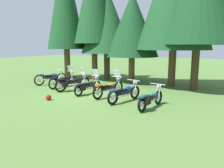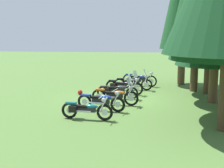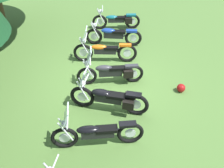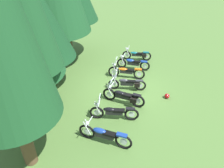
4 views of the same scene
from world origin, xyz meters
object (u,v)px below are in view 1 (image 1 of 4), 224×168
Objects in this scene: motorcycle_1 at (63,80)px; motorcycle_3 at (88,86)px; motorcycle_2 at (73,83)px; motorcycle_6 at (150,99)px; motorcycle_5 at (125,93)px; motorcycle_0 at (51,78)px; dropped_helmet at (49,97)px; pine_tree_3 at (132,25)px; motorcycle_4 at (109,88)px; pine_tree_2 at (107,21)px.

motorcycle_3 is at bearing -103.35° from motorcycle_1.
motorcycle_6 is (5.39, -1.21, -0.06)m from motorcycle_2.
motorcycle_1 reaches higher than motorcycle_6.
motorcycle_0 is at bearing 90.23° from motorcycle_5.
dropped_helmet is (1.76, -2.97, -0.32)m from motorcycle_1.
pine_tree_3 is at bearing -0.30° from motorcycle_3.
motorcycle_6 is at bearing -100.79° from motorcycle_1.
motorcycle_5 is 1.05× the size of motorcycle_6.
motorcycle_6 is at bearing -58.02° from pine_tree_3.
dropped_helmet is (-4.88, -1.23, -0.28)m from motorcycle_6.
motorcycle_1 reaches higher than motorcycle_0.
motorcycle_3 is at bearing 102.25° from motorcycle_4.
motorcycle_2 is 6.15m from pine_tree_3.
motorcycle_6 is (8.15, -2.12, -0.06)m from motorcycle_0.
pine_tree_3 is at bearing 0.85° from motorcycle_2.
motorcycle_2 is 2.73m from motorcycle_4.
pine_tree_2 is at bearing -10.10° from motorcycle_0.
motorcycle_5 is 0.35× the size of pine_tree_3.
motorcycle_4 is 6.16m from pine_tree_3.
pine_tree_2 is (-3.25, 5.07, 4.14)m from motorcycle_4.
motorcycle_2 is 0.95× the size of motorcycle_4.
motorcycle_4 is 0.33× the size of pine_tree_2.
motorcycle_6 is (6.64, -1.75, -0.04)m from motorcycle_1.
pine_tree_2 is 25.43× the size of dropped_helmet.
pine_tree_3 is (4.52, 3.70, 3.68)m from motorcycle_0.
motorcycle_6 is at bearing 14.09° from dropped_helmet.
motorcycle_5 is 8.08× the size of dropped_helmet.
motorcycle_4 is 1.32m from motorcycle_5.
motorcycle_6 is 9.45m from pine_tree_2.
pine_tree_2 reaches higher than motorcycle_4.
pine_tree_2 is (-0.53, 4.84, 4.12)m from motorcycle_2.
motorcycle_3 reaches higher than motorcycle_5.
motorcycle_4 is at bearing 76.97° from motorcycle_6.
motorcycle_2 reaches higher than motorcycle_3.
motorcycle_4 is 3.14m from dropped_helmet.
pine_tree_2 is 8.60m from dropped_helmet.
motorcycle_1 is at bearing 77.28° from motorcycle_3.
motorcycle_2 is at bearing -88.78° from motorcycle_0.
motorcycle_3 is at bearing -94.88° from pine_tree_3.
pine_tree_3 is at bearing -5.80° from pine_tree_2.
pine_tree_3 is at bearing 79.94° from dropped_helmet.
motorcycle_1 is 1.01× the size of motorcycle_4.
motorcycle_3 is at bearing -86.59° from motorcycle_0.
pine_tree_2 is (-4.46, 5.61, 4.16)m from motorcycle_5.
motorcycle_0 reaches higher than dropped_helmet.
dropped_helmet is (-3.42, -1.67, -0.31)m from motorcycle_5.
motorcycle_6 reaches higher than dropped_helmet.
motorcycle_2 is (2.76, -0.91, 0.00)m from motorcycle_0.
motorcycle_0 is at bearing 80.11° from motorcycle_1.
motorcycle_4 is at bearing -83.75° from motorcycle_3.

